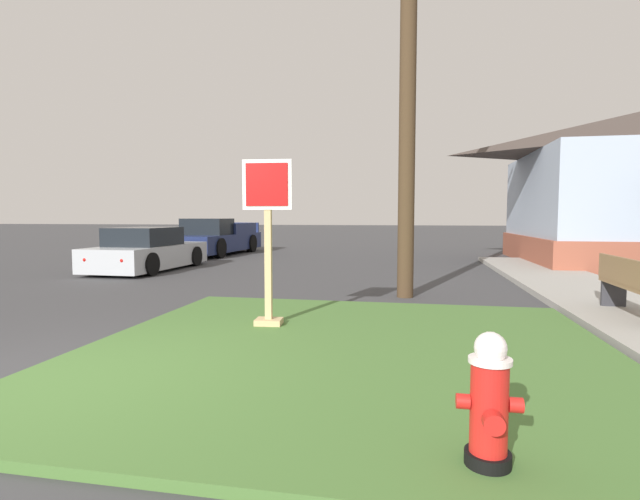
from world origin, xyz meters
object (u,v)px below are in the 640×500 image
object	(u,v)px
pickup_truck_navy	(215,240)
utility_pole	(409,14)
stop_sign	(268,247)
parked_sedan_silver	(148,252)
fire_hydrant	(489,403)
manhole_cover	(236,303)
street_bench	(632,284)

from	to	relation	value
pickup_truck_navy	utility_pole	size ratio (longest dim) A/B	0.52
stop_sign	parked_sedan_silver	bearing A→B (deg)	131.54
stop_sign	fire_hydrant	bearing A→B (deg)	-54.01
fire_hydrant	stop_sign	bearing A→B (deg)	125.99
manhole_cover	parked_sedan_silver	distance (m)	6.34
fire_hydrant	street_bench	size ratio (longest dim) A/B	0.45
parked_sedan_silver	utility_pole	world-z (taller)	utility_pole
stop_sign	pickup_truck_navy	world-z (taller)	stop_sign
utility_pole	street_bench	bearing A→B (deg)	-28.42
stop_sign	manhole_cover	bearing A→B (deg)	122.57
parked_sedan_silver	pickup_truck_navy	bearing A→B (deg)	93.51
manhole_cover	street_bench	xyz separation A→B (m)	(6.24, -0.52, 0.59)
manhole_cover	fire_hydrant	bearing A→B (deg)	-55.22
manhole_cover	street_bench	bearing A→B (deg)	-4.80
pickup_truck_navy	street_bench	distance (m)	15.32
utility_pole	parked_sedan_silver	bearing A→B (deg)	156.33
fire_hydrant	pickup_truck_navy	bearing A→B (deg)	118.70
utility_pole	manhole_cover	bearing A→B (deg)	-157.75
parked_sedan_silver	utility_pole	bearing A→B (deg)	-23.67
street_bench	utility_pole	world-z (taller)	utility_pole
fire_hydrant	manhole_cover	bearing A→B (deg)	124.78
stop_sign	street_bench	distance (m)	5.25
manhole_cover	pickup_truck_navy	world-z (taller)	pickup_truck_navy
parked_sedan_silver	street_bench	distance (m)	11.79
stop_sign	street_bench	size ratio (longest dim) A/B	1.25
fire_hydrant	street_bench	world-z (taller)	street_bench
parked_sedan_silver	pickup_truck_navy	world-z (taller)	pickup_truck_navy
stop_sign	utility_pole	bearing A→B (deg)	59.66
parked_sedan_silver	pickup_truck_navy	size ratio (longest dim) A/B	0.78
pickup_truck_navy	street_bench	bearing A→B (deg)	-44.00
pickup_truck_navy	parked_sedan_silver	bearing A→B (deg)	-86.49
manhole_cover	utility_pole	distance (m)	6.24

